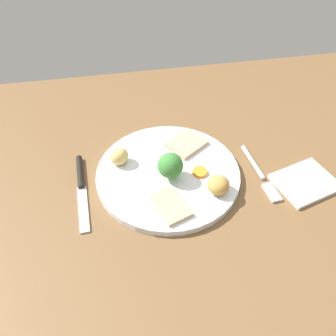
{
  "coord_description": "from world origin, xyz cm",
  "views": [
    {
      "loc": [
        9.84,
        44.32,
        53.77
      ],
      "look_at": [
        1.47,
        -1.51,
        6.0
      ],
      "focal_mm": 37.26,
      "sensor_mm": 36.0,
      "label": 1
    }
  ],
  "objects": [
    {
      "name": "meat_slice_under",
      "position": [
        2.6,
        7.05,
        5.4
      ],
      "size": [
        7.03,
        8.65,
        0.8
      ],
      "primitive_type": "cube",
      "rotation": [
        0.0,
        0.0,
        5.05
      ],
      "color": "tan",
      "rests_on": "dinner_plate"
    },
    {
      "name": "broccoli_floret",
      "position": [
        1.32,
        -0.08,
        8.08
      ],
      "size": [
        4.8,
        4.8,
        5.55
      ],
      "color": "#8CB766",
      "rests_on": "dinner_plate"
    },
    {
      "name": "dining_table",
      "position": [
        0.0,
        0.0,
        1.8
      ],
      "size": [
        120.0,
        84.0,
        3.6
      ],
      "primitive_type": "cube",
      "color": "brown",
      "rests_on": "ground"
    },
    {
      "name": "folded_napkin",
      "position": [
        -24.13,
        5.08,
        4.0
      ],
      "size": [
        13.02,
        11.63,
        0.8
      ],
      "primitive_type": "cube",
      "rotation": [
        0.0,
        0.0,
        0.27
      ],
      "color": "white",
      "rests_on": "dining_table"
    },
    {
      "name": "carrot_coin_front",
      "position": [
        -4.47,
        0.29,
        5.32
      ],
      "size": [
        2.83,
        2.83,
        0.64
      ],
      "primitive_type": "cylinder",
      "color": "orange",
      "rests_on": "dinner_plate"
    },
    {
      "name": "fork",
      "position": [
        -16.42,
        1.42,
        3.99
      ],
      "size": [
        2.92,
        15.32,
        0.9
      ],
      "rotation": [
        0.0,
        0.0,
        1.67
      ],
      "color": "silver",
      "rests_on": "dining_table"
    },
    {
      "name": "roast_potato_right",
      "position": [
        10.4,
        -5.63,
        6.72
      ],
      "size": [
        4.9,
        4.73,
        3.44
      ],
      "primitive_type": "ellipsoid",
      "rotation": [
        0.0,
        0.0,
        3.68
      ],
      "color": "#D8B260",
      "rests_on": "dinner_plate"
    },
    {
      "name": "meat_slice_main",
      "position": [
        -3.61,
        -8.44,
        5.4
      ],
      "size": [
        9.53,
        9.26,
        0.8
      ],
      "primitive_type": "cube",
      "rotation": [
        0.0,
        0.0,
        3.74
      ],
      "color": "tan",
      "rests_on": "dinner_plate"
    },
    {
      "name": "knife",
      "position": [
        18.21,
        -1.95,
        4.05
      ],
      "size": [
        2.35,
        18.55,
        1.2
      ],
      "rotation": [
        0.0,
        0.0,
        1.62
      ],
      "color": "black",
      "rests_on": "dining_table"
    },
    {
      "name": "dinner_plate",
      "position": [
        1.47,
        -1.51,
        4.3
      ],
      "size": [
        27.87,
        27.87,
        1.4
      ],
      "primitive_type": "cylinder",
      "color": "white",
      "rests_on": "dining_table"
    },
    {
      "name": "roast_potato_left",
      "position": [
        -6.59,
        4.94,
        6.67
      ],
      "size": [
        5.5,
        5.56,
        3.35
      ],
      "primitive_type": "ellipsoid",
      "rotation": [
        0.0,
        0.0,
        4.23
      ],
      "color": "#BC8C42",
      "rests_on": "dinner_plate"
    }
  ]
}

